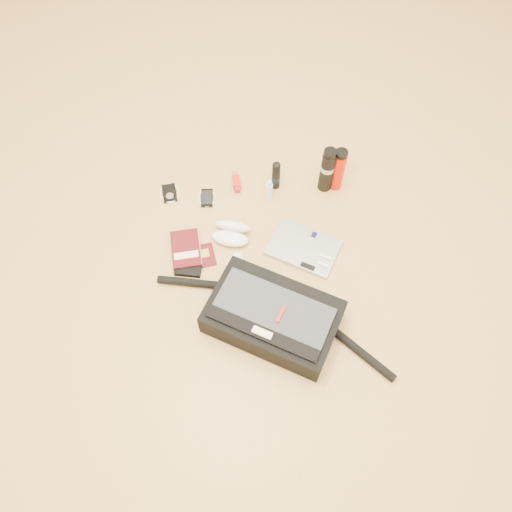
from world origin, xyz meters
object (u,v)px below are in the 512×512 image
laptop (304,248)px  thermos_black (327,170)px  book (186,250)px  thermos_red (338,170)px  messenger_bag (272,316)px

laptop → thermos_black: thermos_black is taller
book → laptop: bearing=-8.1°
book → thermos_red: 0.78m
messenger_bag → thermos_red: size_ratio=4.07×
thermos_black → thermos_red: thermos_black is taller
laptop → thermos_black: bearing=97.2°
messenger_bag → book: bearing=162.1°
laptop → thermos_black: 0.38m
book → thermos_black: thermos_black is taller
messenger_bag → thermos_red: 0.77m
thermos_black → book: bearing=-149.7°
book → thermos_red: bearing=18.8°
laptop → book: 0.52m
messenger_bag → thermos_red: (0.31, 0.71, 0.05)m
messenger_bag → thermos_red: thermos_red is taller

